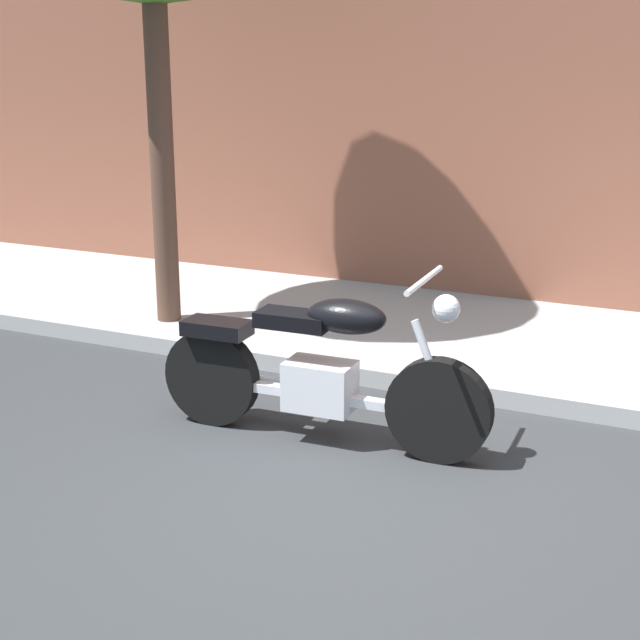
% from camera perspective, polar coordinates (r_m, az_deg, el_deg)
% --- Properties ---
extents(ground_plane, '(60.00, 60.00, 0.00)m').
position_cam_1_polar(ground_plane, '(5.50, 1.58, -10.45)').
color(ground_plane, '#303335').
extents(sidewalk, '(24.14, 2.54, 0.14)m').
position_cam_1_polar(sidewalk, '(8.06, 9.91, -1.32)').
color(sidewalk, '#A2A2A2').
rests_on(sidewalk, ground).
extents(motorcycle, '(2.26, 0.70, 1.17)m').
position_cam_1_polar(motorcycle, '(6.00, -0.00, -3.18)').
color(motorcycle, black).
rests_on(motorcycle, ground).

